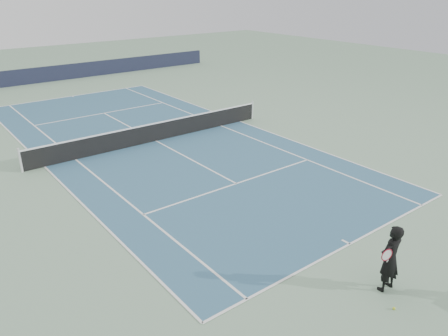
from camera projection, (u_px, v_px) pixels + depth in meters
ground at (156, 141)px, 21.94m from camera, size 80.00×80.00×0.00m
court_surface at (156, 141)px, 21.94m from camera, size 10.97×23.77×0.01m
tennis_net at (155, 132)px, 21.75m from camera, size 12.90×0.10×1.07m
windscreen_far at (44, 75)px, 34.74m from camera, size 30.00×0.25×1.20m
tennis_player at (390, 258)px, 11.01m from camera, size 0.81×0.52×1.87m
tennis_ball at (394, 308)px, 10.62m from camera, size 0.07×0.07×0.07m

